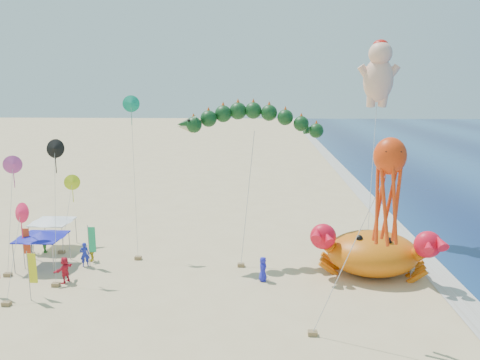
% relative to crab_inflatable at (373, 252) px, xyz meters
% --- Properties ---
extents(ground, '(320.00, 320.00, 0.00)m').
position_rel_crab_inflatable_xyz_m(ground, '(-7.38, -1.06, -1.66)').
color(ground, '#D1B784').
rests_on(ground, ground).
extents(foam_strip, '(320.00, 320.00, 0.00)m').
position_rel_crab_inflatable_xyz_m(foam_strip, '(4.62, -1.06, -1.65)').
color(foam_strip, silver).
rests_on(foam_strip, ground).
extents(crab_inflatable, '(8.57, 6.39, 3.76)m').
position_rel_crab_inflatable_xyz_m(crab_inflatable, '(0.00, 0.00, 0.00)').
color(crab_inflatable, '#D8630B').
rests_on(crab_inflatable, ground).
extents(dragon_kite, '(11.10, 4.79, 11.46)m').
position_rel_crab_inflatable_xyz_m(dragon_kite, '(-8.58, 3.51, 8.59)').
color(dragon_kite, '#0E3414').
rests_on(dragon_kite, ground).
extents(cherub_kite, '(2.95, 6.64, 16.84)m').
position_rel_crab_inflatable_xyz_m(cherub_kite, '(1.99, 9.63, 12.55)').
color(cherub_kite, '#FFBA9B').
rests_on(cherub_kite, ground).
extents(octopus_kite, '(4.46, 1.43, 10.63)m').
position_rel_crab_inflatable_xyz_m(octopus_kite, '(-1.65, -8.72, 6.70)').
color(octopus_kite, red).
rests_on(octopus_kite, ground).
extents(canopy_blue, '(3.39, 3.39, 2.71)m').
position_rel_crab_inflatable_xyz_m(canopy_blue, '(-23.84, 0.33, 0.79)').
color(canopy_blue, gray).
rests_on(canopy_blue, ground).
extents(canopy_white, '(3.22, 3.22, 2.71)m').
position_rel_crab_inflatable_xyz_m(canopy_white, '(-24.78, 4.19, 0.79)').
color(canopy_white, gray).
rests_on(canopy_white, ground).
extents(feather_flags, '(5.16, 5.57, 3.20)m').
position_rel_crab_inflatable_xyz_m(feather_flags, '(-22.82, -2.42, 0.36)').
color(feather_flags, gray).
rests_on(feather_flags, ground).
extents(beachgoers, '(29.74, 6.97, 1.82)m').
position_rel_crab_inflatable_xyz_m(beachgoers, '(-19.07, 0.40, -0.79)').
color(beachgoers, '#1C26A4').
rests_on(beachgoers, ground).
extents(small_kites, '(9.09, 13.07, 12.38)m').
position_rel_crab_inflatable_xyz_m(small_kites, '(-22.37, 1.04, 5.26)').
color(small_kites, '#0C8E66').
rests_on(small_kites, ground).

